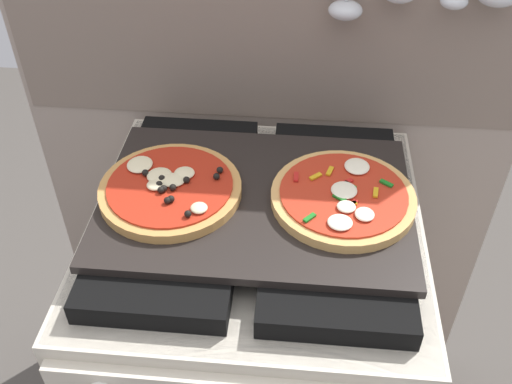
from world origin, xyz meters
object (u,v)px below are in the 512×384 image
at_px(pizza_left, 170,188).
at_px(pizza_right, 343,198).
at_px(stove, 256,351).
at_px(baking_tray, 256,200).

xyz_separation_m(pizza_left, pizza_right, (0.30, 0.00, -0.00)).
height_order(stove, pizza_right, pizza_right).
distance_m(stove, baking_tray, 0.46).
bearing_deg(stove, pizza_left, -178.39).
bearing_deg(stove, baking_tray, 90.00).
relative_size(baking_tray, pizza_left, 2.17).
bearing_deg(baking_tray, pizza_right, -1.40).
relative_size(stove, pizza_right, 3.62).
distance_m(stove, pizza_right, 0.50).
distance_m(pizza_left, pizza_right, 0.30).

